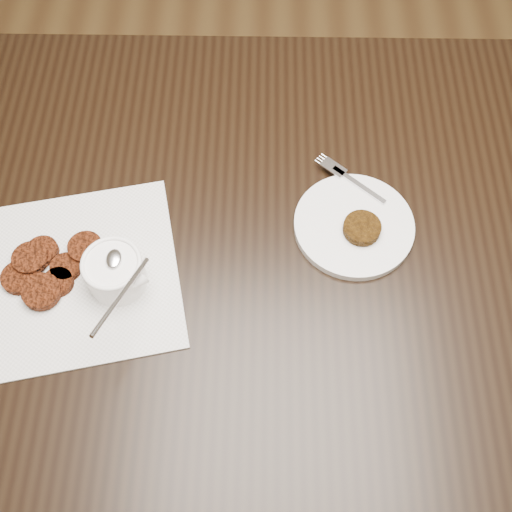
{
  "coord_description": "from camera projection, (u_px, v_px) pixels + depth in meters",
  "views": [
    {
      "loc": [
        -0.07,
        -0.41,
        1.6
      ],
      "look_at": [
        -0.07,
        0.02,
        0.8
      ],
      "focal_mm": 42.99,
      "sensor_mm": 36.0,
      "label": 1
    }
  ],
  "objects": [
    {
      "name": "table",
      "position": [
        272.0,
        322.0,
        1.32
      ],
      "size": [
        1.39,
        0.9,
        0.75
      ],
      "primitive_type": "cube",
      "color": "black",
      "rests_on": "floor"
    },
    {
      "name": "sauce_ramekin",
      "position": [
        110.0,
        262.0,
        0.89
      ],
      "size": [
        0.14,
        0.14,
        0.12
      ],
      "primitive_type": null,
      "rotation": [
        0.0,
        0.0,
        -0.16
      ],
      "color": "white",
      "rests_on": "napkin"
    },
    {
      "name": "plate_with_patty",
      "position": [
        354.0,
        223.0,
        0.98
      ],
      "size": [
        0.27,
        0.27,
        0.03
      ],
      "primitive_type": null,
      "rotation": [
        0.0,
        0.0,
        -0.71
      ],
      "color": "white",
      "rests_on": "table"
    },
    {
      "name": "napkin",
      "position": [
        80.0,
        275.0,
        0.95
      ],
      "size": [
        0.36,
        0.36,
        0.0
      ],
      "primitive_type": "cube",
      "rotation": [
        0.0,
        0.0,
        0.21
      ],
      "color": "silver",
      "rests_on": "table"
    },
    {
      "name": "patty_cluster",
      "position": [
        50.0,
        270.0,
        0.94
      ],
      "size": [
        0.2,
        0.2,
        0.02
      ],
      "primitive_type": null,
      "rotation": [
        0.0,
        0.0,
        -0.1
      ],
      "color": "#67250D",
      "rests_on": "napkin"
    },
    {
      "name": "floor",
      "position": [
        284.0,
        407.0,
        1.61
      ],
      "size": [
        4.0,
        4.0,
        0.0
      ],
      "primitive_type": "plane",
      "color": "brown",
      "rests_on": "ground"
    }
  ]
}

